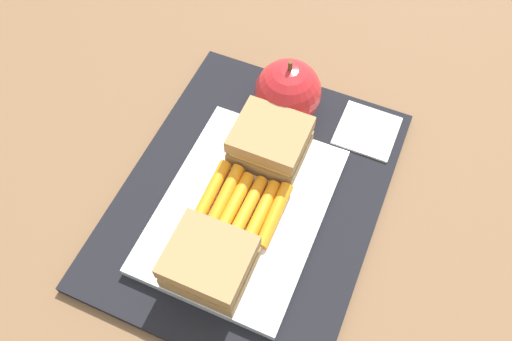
{
  "coord_description": "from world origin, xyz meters",
  "views": [
    {
      "loc": [
        -0.25,
        -0.11,
        0.52
      ],
      "look_at": [
        0.01,
        0.0,
        0.04
      ],
      "focal_mm": 36.01,
      "sensor_mm": 36.0,
      "label": 1
    }
  ],
  "objects_px": {
    "food_tray": "(243,210)",
    "sandwich_half_right": "(270,141)",
    "sandwich_half_left": "(209,262)",
    "paper_napkin": "(367,131)",
    "carrot_sticks_bundle": "(243,204)",
    "apple": "(288,92)"
  },
  "relations": [
    {
      "from": "sandwich_half_right",
      "to": "sandwich_half_left",
      "type": "bearing_deg",
      "value": 180.0
    },
    {
      "from": "sandwich_half_right",
      "to": "paper_napkin",
      "type": "bearing_deg",
      "value": -49.04
    },
    {
      "from": "food_tray",
      "to": "apple",
      "type": "relative_size",
      "value": 2.55
    },
    {
      "from": "sandwich_half_left",
      "to": "sandwich_half_right",
      "type": "relative_size",
      "value": 1.0
    },
    {
      "from": "sandwich_half_right",
      "to": "carrot_sticks_bundle",
      "type": "xyz_separation_m",
      "value": [
        -0.08,
        -0.0,
        -0.02
      ]
    },
    {
      "from": "sandwich_half_right",
      "to": "paper_napkin",
      "type": "relative_size",
      "value": 1.14
    },
    {
      "from": "sandwich_half_left",
      "to": "paper_napkin",
      "type": "distance_m",
      "value": 0.26
    },
    {
      "from": "paper_napkin",
      "to": "sandwich_half_right",
      "type": "bearing_deg",
      "value": 130.96
    },
    {
      "from": "apple",
      "to": "paper_napkin",
      "type": "height_order",
      "value": "apple"
    },
    {
      "from": "food_tray",
      "to": "apple",
      "type": "distance_m",
      "value": 0.15
    },
    {
      "from": "sandwich_half_right",
      "to": "apple",
      "type": "distance_m",
      "value": 0.07
    },
    {
      "from": "sandwich_half_left",
      "to": "paper_napkin",
      "type": "height_order",
      "value": "sandwich_half_left"
    },
    {
      "from": "sandwich_half_left",
      "to": "paper_napkin",
      "type": "bearing_deg",
      "value": -21.65
    },
    {
      "from": "sandwich_half_left",
      "to": "paper_napkin",
      "type": "relative_size",
      "value": 1.14
    },
    {
      "from": "sandwich_half_left",
      "to": "apple",
      "type": "relative_size",
      "value": 0.89
    },
    {
      "from": "food_tray",
      "to": "sandwich_half_right",
      "type": "bearing_deg",
      "value": 0.0
    },
    {
      "from": "food_tray",
      "to": "sandwich_half_right",
      "type": "distance_m",
      "value": 0.08
    },
    {
      "from": "food_tray",
      "to": "sandwich_half_left",
      "type": "xyz_separation_m",
      "value": [
        -0.08,
        0.0,
        0.03
      ]
    },
    {
      "from": "sandwich_half_left",
      "to": "sandwich_half_right",
      "type": "xyz_separation_m",
      "value": [
        0.16,
        0.0,
        0.0
      ]
    },
    {
      "from": "food_tray",
      "to": "carrot_sticks_bundle",
      "type": "relative_size",
      "value": 2.62
    },
    {
      "from": "food_tray",
      "to": "paper_napkin",
      "type": "xyz_separation_m",
      "value": [
        0.16,
        -0.09,
        -0.0
      ]
    },
    {
      "from": "food_tray",
      "to": "sandwich_half_right",
      "type": "relative_size",
      "value": 2.88
    }
  ]
}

